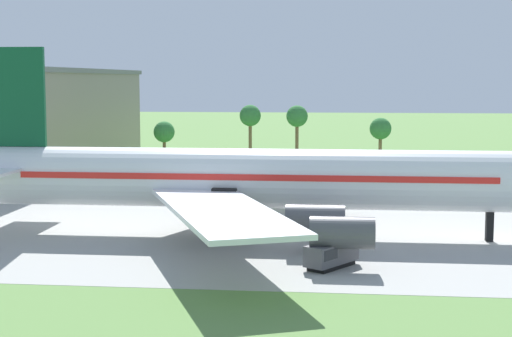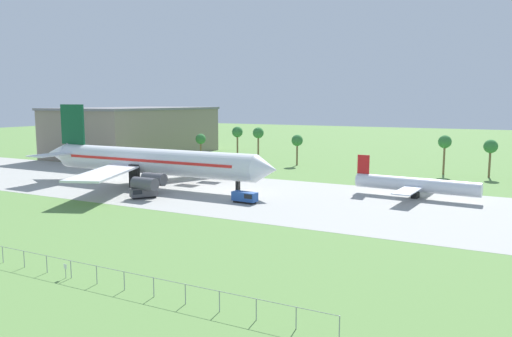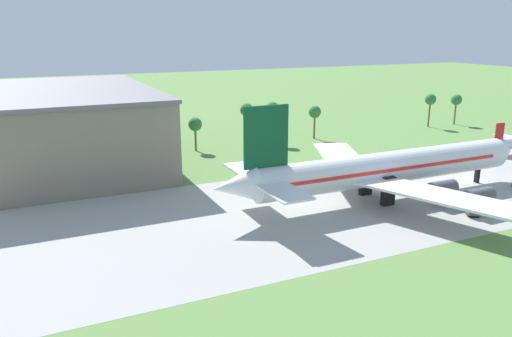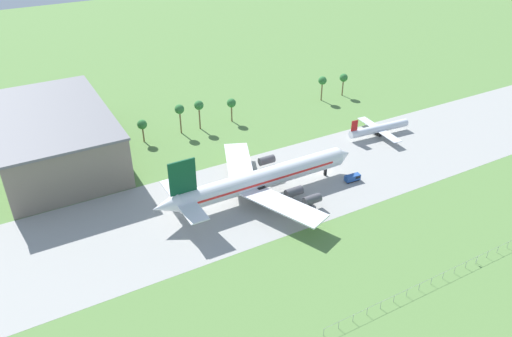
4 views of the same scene
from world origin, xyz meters
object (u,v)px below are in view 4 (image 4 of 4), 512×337
jet_airliner (260,179)px  terminal_building (54,137)px  baggage_tug (308,205)px  fuel_truck (353,178)px  regional_aircraft (379,129)px  no_stopping_sign (476,261)px

jet_airliner → terminal_building: bearing=133.3°
baggage_tug → fuel_truck: fuel_truck is taller
baggage_tug → fuel_truck: 22.16m
jet_airliner → regional_aircraft: bearing=13.2°
jet_airliner → fuel_truck: (30.42, -7.15, -4.74)m
fuel_truck → terminal_building: 101.19m
jet_airliner → terminal_building: (-50.29, 53.41, 2.99)m
baggage_tug → no_stopping_sign: bearing=-60.2°
regional_aircraft → no_stopping_sign: regional_aircraft is taller
regional_aircraft → no_stopping_sign: 73.17m
baggage_tug → fuel_truck: (21.41, 5.73, 0.03)m
regional_aircraft → baggage_tug: bearing=-152.0°
fuel_truck → regional_aircraft: bearing=36.1°
fuel_truck → baggage_tug: bearing=-165.0°
regional_aircraft → baggage_tug: size_ratio=4.54×
jet_airliner → no_stopping_sign: 63.41m
terminal_building → regional_aircraft: bearing=-19.8°
jet_airliner → no_stopping_sign: size_ratio=40.48×
fuel_truck → jet_airliner: bearing=166.8°
baggage_tug → no_stopping_sign: 47.55m
jet_airliner → baggage_tug: (9.01, -12.88, -4.77)m
fuel_truck → no_stopping_sign: (2.26, -46.97, -0.16)m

